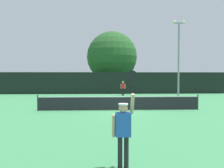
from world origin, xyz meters
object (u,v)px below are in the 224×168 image
Objects in this scene: parked_car_near at (119,86)px; parked_car_mid at (147,86)px; player_receiving at (123,87)px; light_pole at (179,54)px; player_serving at (124,125)px; large_tree at (112,57)px; tennis_ball at (115,104)px.

parked_car_near is 4.61m from parked_car_mid.
player_receiving is 0.40× the size of parked_car_mid.
light_pole is at bearing -64.54° from parked_car_near.
large_tree reaches higher than player_serving.
player_serving reaches higher than parked_car_mid.
tennis_ball is 18.44m from parked_car_near.
parked_car_mid is (6.20, 17.51, 0.74)m from tennis_ball.
player_serving is at bearing -92.62° from tennis_ball.
light_pole is 14.15m from parked_car_mid.
player_serving is at bearing -87.51° from parked_car_near.
player_serving is at bearing 84.63° from player_receiving.
large_tree reaches higher than tennis_ball.
large_tree is (1.09, 29.57, 4.20)m from player_serving.
player_serving is 31.63m from parked_car_near.
light_pole is (5.18, -4.55, 3.46)m from player_receiving.
large_tree reaches higher than parked_car_near.
parked_car_mid is at bearing 70.50° from tennis_ball.
light_pole is 15.75m from parked_car_near.
player_serving is 31.45m from parked_car_mid.
large_tree is (0.49, 16.37, 5.26)m from tennis_ball.
large_tree is 2.08× the size of parked_car_near.
player_receiving reaches higher than parked_car_near.
player_receiving is 0.39× the size of parked_car_near.
tennis_ball is 0.02× the size of parked_car_mid.
parked_car_near is 1.02× the size of parked_car_mid.
large_tree is (-6.12, 12.50, 0.78)m from light_pole.
light_pole is at bearing -91.58° from parked_car_mid.
large_tree is at bearing 88.28° from tennis_ball.
parked_car_near is at bearing 108.86° from light_pole.
parked_car_near is (1.67, 18.35, 0.74)m from tennis_ball.
tennis_ball is 0.01× the size of light_pole.
tennis_ball is at bearing 80.37° from player_receiving.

